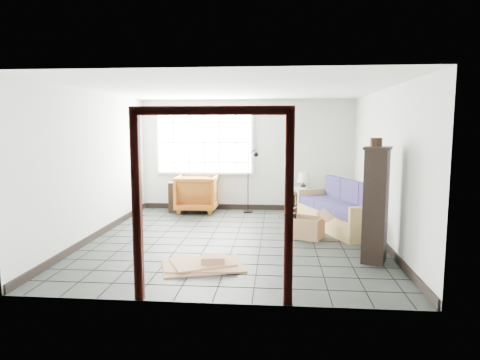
# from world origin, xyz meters

# --- Properties ---
(ground) EXTENTS (5.50, 5.50, 0.00)m
(ground) POSITION_xyz_m (0.00, 0.00, 0.00)
(ground) COLOR black
(ground) RESTS_ON ground
(room_shell) EXTENTS (5.02, 5.52, 2.61)m
(room_shell) POSITION_xyz_m (0.00, 0.03, 1.68)
(room_shell) COLOR silver
(room_shell) RESTS_ON ground
(window_panel) EXTENTS (2.32, 0.08, 1.52)m
(window_panel) POSITION_xyz_m (-1.00, 2.70, 1.60)
(window_panel) COLOR silver
(window_panel) RESTS_ON ground
(doorway_trim) EXTENTS (1.80, 0.08, 2.20)m
(doorway_trim) POSITION_xyz_m (0.00, -2.70, 1.38)
(doorway_trim) COLOR #3D120D
(doorway_trim) RESTS_ON ground
(futon_sofa) EXTENTS (1.52, 2.26, 0.94)m
(futon_sofa) POSITION_xyz_m (1.98, 0.95, 0.34)
(futon_sofa) COLOR #A5864A
(futon_sofa) RESTS_ON ground
(armchair) EXTENTS (0.92, 0.86, 0.95)m
(armchair) POSITION_xyz_m (-1.13, 2.40, 0.47)
(armchair) COLOR brown
(armchair) RESTS_ON ground
(side_table) EXTENTS (0.51, 0.51, 0.50)m
(side_table) POSITION_xyz_m (1.32, 2.40, 0.41)
(side_table) COLOR black
(side_table) RESTS_ON ground
(table_lamp) EXTENTS (0.37, 0.37, 0.44)m
(table_lamp) POSITION_xyz_m (1.32, 2.47, 0.80)
(table_lamp) COLOR black
(table_lamp) RESTS_ON side_table
(projector) EXTENTS (0.34, 0.31, 0.10)m
(projector) POSITION_xyz_m (1.28, 2.45, 0.55)
(projector) COLOR silver
(projector) RESTS_ON side_table
(floor_lamp) EXTENTS (0.39, 0.35, 1.47)m
(floor_lamp) POSITION_xyz_m (0.14, 2.33, 0.79)
(floor_lamp) COLOR black
(floor_lamp) RESTS_ON ground
(console_shelf) EXTENTS (0.93, 0.47, 0.69)m
(console_shelf) POSITION_xyz_m (-1.35, 2.40, 0.35)
(console_shelf) COLOR black
(console_shelf) RESTS_ON ground
(tall_shelf) EXTENTS (0.49, 0.55, 1.69)m
(tall_shelf) POSITION_xyz_m (2.15, -1.06, 0.86)
(tall_shelf) COLOR black
(tall_shelf) RESTS_ON ground
(pot) EXTENTS (0.22, 0.22, 0.13)m
(pot) POSITION_xyz_m (2.13, -1.04, 1.76)
(pot) COLOR black
(pot) RESTS_ON tall_shelf
(open_box) EXTENTS (1.00, 0.75, 0.51)m
(open_box) POSITION_xyz_m (1.24, 0.23, 0.19)
(open_box) COLOR #9D764C
(open_box) RESTS_ON ground
(cardboard_pile) EXTENTS (1.30, 1.09, 0.16)m
(cardboard_pile) POSITION_xyz_m (-0.30, -1.50, 0.04)
(cardboard_pile) COLOR #9D764C
(cardboard_pile) RESTS_ON ground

